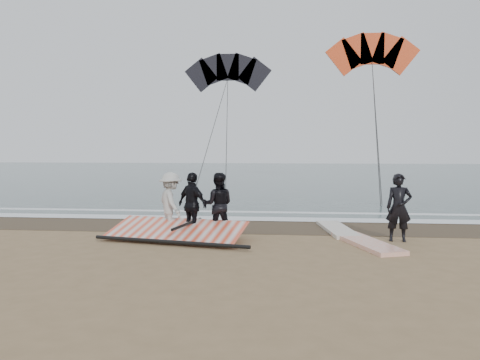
% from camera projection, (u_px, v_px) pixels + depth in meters
% --- Properties ---
extents(ground, '(120.00, 120.00, 0.00)m').
position_uv_depth(ground, '(287.00, 261.00, 10.46)').
color(ground, '#8C704C').
rests_on(ground, ground).
extents(sea, '(120.00, 54.00, 0.02)m').
position_uv_depth(sea, '(286.00, 174.00, 43.22)').
color(sea, '#233838').
rests_on(sea, ground).
extents(wet_sand, '(120.00, 2.80, 0.01)m').
position_uv_depth(wet_sand, '(286.00, 227.00, 14.92)').
color(wet_sand, '#4C3D2B').
rests_on(wet_sand, ground).
extents(foam_near, '(120.00, 0.90, 0.01)m').
position_uv_depth(foam_near, '(286.00, 219.00, 16.31)').
color(foam_near, white).
rests_on(foam_near, sea).
extents(foam_far, '(120.00, 0.45, 0.01)m').
position_uv_depth(foam_far, '(286.00, 212.00, 18.00)').
color(foam_far, white).
rests_on(foam_far, sea).
extents(man_main, '(0.71, 0.51, 1.84)m').
position_uv_depth(man_main, '(399.00, 208.00, 12.61)').
color(man_main, black).
rests_on(man_main, ground).
extents(board_white, '(1.60, 2.80, 0.11)m').
position_uv_depth(board_white, '(367.00, 243.00, 12.18)').
color(board_white, silver).
rests_on(board_white, ground).
extents(board_cream, '(1.08, 2.71, 0.11)m').
position_uv_depth(board_cream, '(337.00, 229.00, 14.17)').
color(board_cream, beige).
rests_on(board_cream, ground).
extents(trio_cluster, '(2.47, 1.48, 1.84)m').
position_uv_depth(trio_cluster, '(191.00, 204.00, 13.37)').
color(trio_cluster, black).
rests_on(trio_cluster, ground).
extents(sail_rig, '(4.28, 2.44, 0.50)m').
position_uv_depth(sail_rig, '(175.00, 232.00, 12.96)').
color(sail_rig, black).
rests_on(sail_rig, ground).
extents(kite_red, '(6.51, 5.88, 14.12)m').
position_uv_depth(kite_red, '(372.00, 57.00, 30.21)').
color(kite_red, '#F0491C').
rests_on(kite_red, ground).
extents(kite_dark, '(7.38, 7.19, 16.19)m').
position_uv_depth(kite_dark, '(228.00, 75.00, 35.48)').
color(kite_dark, black).
rests_on(kite_dark, ground).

